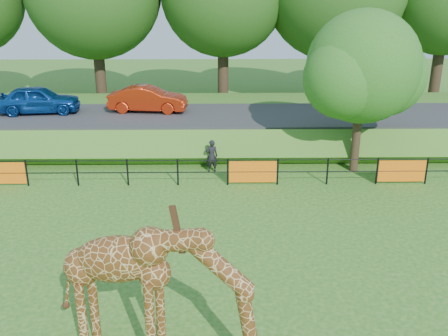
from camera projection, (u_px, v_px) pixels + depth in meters
The scene contains 9 objects.
ground at pixel (155, 304), 12.57m from camera, with size 90.00×90.00×0.00m, color #276018.
giraffe at pixel (160, 294), 10.20m from camera, with size 4.50×0.83×3.21m, color #5E3313, non-canonical shape.
perimeter_fence at pixel (178, 172), 19.90m from camera, with size 28.07×0.10×1.10m, color black, non-canonical shape.
embankment at pixel (188, 122), 26.91m from camera, with size 40.00×9.00×1.30m, color #276018.
road at pixel (186, 116), 25.25m from camera, with size 40.00×5.00×0.12m, color #2A2A2C.
car_blue at pixel (38, 99), 25.32m from camera, with size 1.66×4.12×1.40m, color #13479E.
car_red at pixel (148, 99), 25.66m from camera, with size 1.39×3.98×1.31m, color #B0260C.
visitor at pixel (212, 156), 21.32m from camera, with size 0.52×0.34×1.42m, color black.
tree_east at pixel (365, 71), 20.25m from camera, with size 5.40×4.71×6.76m.
Camera 1 is at (1.57, -10.66, 7.53)m, focal length 40.00 mm.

